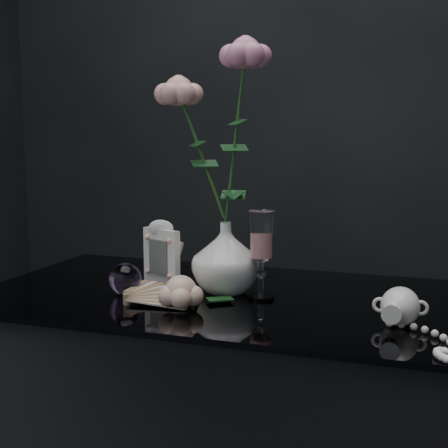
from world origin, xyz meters
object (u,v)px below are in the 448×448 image
(picture_frame, at_px, (161,252))
(paperweight, at_px, (125,279))
(wine_glass, at_px, (261,255))
(pearl_jar, at_px, (400,305))
(vase, at_px, (226,258))
(loose_rose, at_px, (181,292))

(picture_frame, xyz_separation_m, paperweight, (-0.03, -0.11, -0.04))
(paperweight, bearing_deg, wine_glass, 13.22)
(picture_frame, relative_size, paperweight, 2.16)
(wine_glass, height_order, pearl_jar, wine_glass)
(paperweight, bearing_deg, pearl_jar, -2.49)
(picture_frame, bearing_deg, vase, 16.20)
(vase, bearing_deg, paperweight, -155.76)
(vase, height_order, wine_glass, wine_glass)
(pearl_jar, bearing_deg, vase, 161.46)
(vase, height_order, pearl_jar, vase)
(picture_frame, relative_size, pearl_jar, 0.59)
(wine_glass, bearing_deg, picture_frame, 169.79)
(vase, xyz_separation_m, wine_glass, (0.08, -0.02, 0.02))
(paperweight, relative_size, pearl_jar, 0.27)
(paperweight, bearing_deg, loose_rose, -21.11)
(vase, bearing_deg, pearl_jar, -16.96)
(picture_frame, distance_m, paperweight, 0.12)
(paperweight, bearing_deg, vase, 24.24)
(picture_frame, xyz_separation_m, loose_rose, (0.12, -0.17, -0.04))
(picture_frame, bearing_deg, loose_rose, -31.17)
(loose_rose, bearing_deg, vase, 68.45)
(wine_glass, xyz_separation_m, loose_rose, (-0.13, -0.12, -0.06))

